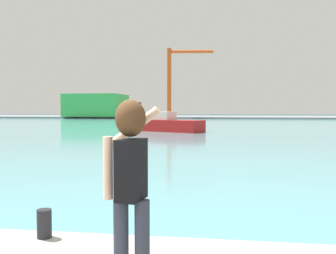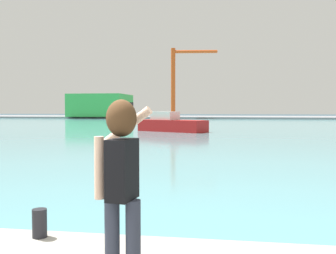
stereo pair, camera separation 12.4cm
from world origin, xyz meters
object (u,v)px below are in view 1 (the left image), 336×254
harbor_bollard (44,224)px  boat_moored (168,124)px  port_crane (174,75)px  person_photographer (130,173)px  warehouse_left (97,105)px

harbor_bollard → boat_moored: boat_moored is taller
port_crane → boat_moored: bearing=-83.4°
port_crane → person_photographer: bearing=-83.0°
person_photographer → boat_moored: (-4.56, 33.70, -0.89)m
boat_moored → port_crane: port_crane is taller
warehouse_left → port_crane: bearing=-7.0°
boat_moored → warehouse_left: size_ratio=0.56×
person_photographer → boat_moored: person_photographer is taller
person_photographer → harbor_bollard: person_photographer is taller
person_photographer → port_crane: 84.96m
harbor_bollard → port_crane: size_ratio=0.02×
person_photographer → warehouse_left: 91.22m
boat_moored → port_crane: bearing=124.5°
harbor_bollard → boat_moored: (-3.14, 32.52, -0.01)m
warehouse_left → port_crane: (19.22, -2.36, 6.82)m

